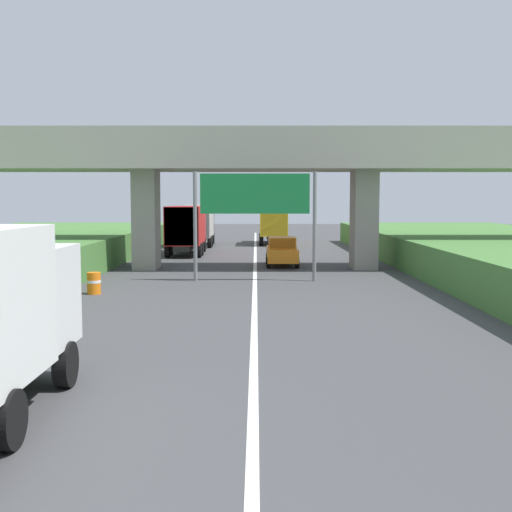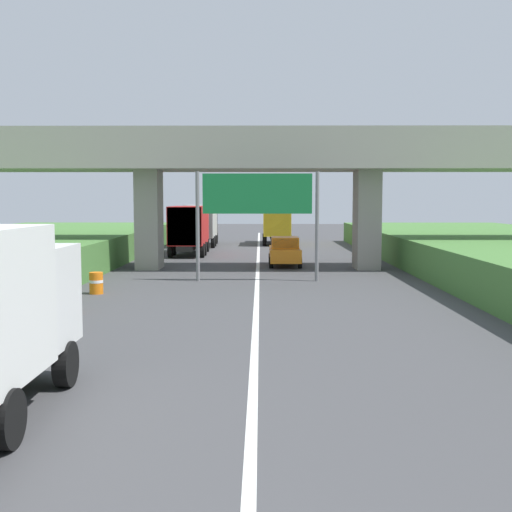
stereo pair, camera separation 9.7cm
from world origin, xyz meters
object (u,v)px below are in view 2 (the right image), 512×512
at_px(truck_yellow, 276,222).
at_px(construction_barrel_4, 96,283).
at_px(overhead_highway_sign, 257,201).
at_px(truck_red, 190,227).
at_px(construction_barrel_2, 19,325).
at_px(construction_barrel_3, 64,300).
at_px(truck_black, 202,223).
at_px(car_orange, 285,252).

height_order(truck_yellow, construction_barrel_4, truck_yellow).
height_order(overhead_highway_sign, truck_red, overhead_highway_sign).
distance_m(truck_red, construction_barrel_4, 19.26).
bearing_deg(truck_red, overhead_highway_sign, -71.88).
relative_size(construction_barrel_2, construction_barrel_3, 1.00).
height_order(construction_barrel_2, construction_barrel_4, same).
bearing_deg(truck_yellow, truck_black, -159.19).
height_order(overhead_highway_sign, construction_barrel_3, overhead_highway_sign).
relative_size(car_orange, construction_barrel_2, 4.56).
xyz_separation_m(truck_red, car_orange, (6.43, -7.79, -1.08)).
bearing_deg(construction_barrel_2, car_orange, 68.30).
height_order(truck_black, truck_red, same).
bearing_deg(construction_barrel_3, construction_barrel_4, 90.49).
xyz_separation_m(construction_barrel_3, construction_barrel_4, (-0.04, 4.50, 0.00)).
xyz_separation_m(truck_black, construction_barrel_3, (-1.86, -32.37, -1.47)).
xyz_separation_m(truck_black, truck_yellow, (6.32, 2.40, 0.00)).
bearing_deg(construction_barrel_2, truck_black, 87.29).
relative_size(overhead_highway_sign, construction_barrel_3, 6.53).
distance_m(truck_black, car_orange, 17.76).
bearing_deg(truck_black, construction_barrel_3, -93.28).
bearing_deg(truck_black, construction_barrel_4, -93.89).
bearing_deg(truck_yellow, construction_barrel_4, -105.18).
bearing_deg(truck_red, construction_barrel_3, -94.29).
height_order(truck_red, car_orange, truck_red).
relative_size(truck_black, car_orange, 1.78).
xyz_separation_m(truck_red, truck_yellow, (6.40, 11.16, 0.00)).
relative_size(car_orange, construction_barrel_3, 4.56).
bearing_deg(truck_red, construction_barrel_4, -95.41).
distance_m(construction_barrel_3, construction_barrel_4, 4.50).
relative_size(overhead_highway_sign, truck_red, 0.81).
relative_size(overhead_highway_sign, construction_barrel_4, 6.53).
xyz_separation_m(truck_yellow, construction_barrel_2, (-8.06, -39.27, -1.47)).
height_order(truck_black, construction_barrel_4, truck_black).
xyz_separation_m(truck_red, construction_barrel_4, (-1.81, -19.12, -1.47)).
bearing_deg(overhead_highway_sign, construction_barrel_2, -116.07).
distance_m(overhead_highway_sign, car_orange, 7.79).
bearing_deg(car_orange, truck_black, 110.98).
bearing_deg(truck_red, truck_black, 89.46).
distance_m(truck_red, construction_barrel_3, 23.73).
distance_m(overhead_highway_sign, construction_barrel_2, 15.19).
bearing_deg(car_orange, construction_barrel_3, -117.39).
bearing_deg(construction_barrel_4, truck_red, 84.59).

